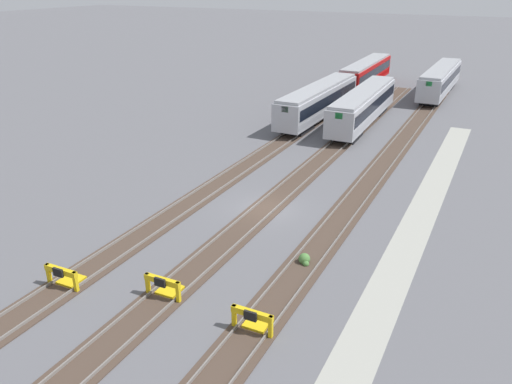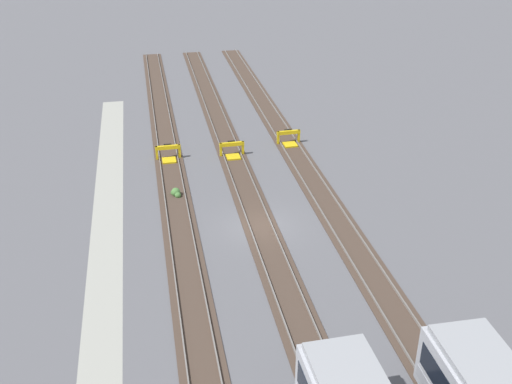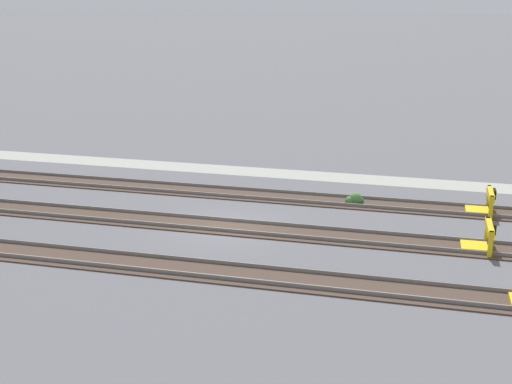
{
  "view_description": "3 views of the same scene",
  "coord_description": "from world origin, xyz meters",
  "px_view_note": "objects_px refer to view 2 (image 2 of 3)",
  "views": [
    {
      "loc": [
        -27.69,
        -13.33,
        14.54
      ],
      "look_at": [
        -1.39,
        0.0,
        1.8
      ],
      "focal_mm": 35.0,
      "sensor_mm": 36.0,
      "label": 1
    },
    {
      "loc": [
        32.39,
        -6.63,
        19.64
      ],
      "look_at": [
        -1.39,
        0.0,
        1.8
      ],
      "focal_mm": 42.0,
      "sensor_mm": 36.0,
      "label": 2
    },
    {
      "loc": [
        -8.92,
        29.56,
        11.09
      ],
      "look_at": [
        -1.39,
        0.0,
        1.8
      ],
      "focal_mm": 50.0,
      "sensor_mm": 36.0,
      "label": 3
    }
  ],
  "objects_px": {
    "bumper_stop_middle_track": "(289,139)",
    "bumper_stop_near_inner_track": "(232,151)",
    "bumper_stop_nearest_track": "(168,154)",
    "weed_clump": "(176,193)"
  },
  "relations": [
    {
      "from": "bumper_stop_nearest_track",
      "to": "bumper_stop_near_inner_track",
      "type": "bearing_deg",
      "value": 86.4
    },
    {
      "from": "bumper_stop_nearest_track",
      "to": "bumper_stop_middle_track",
      "type": "xyz_separation_m",
      "value": [
        -1.26,
        10.16,
        0.0
      ]
    },
    {
      "from": "bumper_stop_middle_track",
      "to": "bumper_stop_near_inner_track",
      "type": "bearing_deg",
      "value": -72.69
    },
    {
      "from": "bumper_stop_nearest_track",
      "to": "bumper_stop_near_inner_track",
      "type": "distance_m",
      "value": 5.09
    },
    {
      "from": "bumper_stop_middle_track",
      "to": "bumper_stop_nearest_track",
      "type": "bearing_deg",
      "value": -82.91
    },
    {
      "from": "bumper_stop_nearest_track",
      "to": "bumper_stop_near_inner_track",
      "type": "height_order",
      "value": "same"
    },
    {
      "from": "bumper_stop_nearest_track",
      "to": "weed_clump",
      "type": "bearing_deg",
      "value": 0.89
    },
    {
      "from": "bumper_stop_nearest_track",
      "to": "bumper_stop_middle_track",
      "type": "height_order",
      "value": "same"
    },
    {
      "from": "bumper_stop_nearest_track",
      "to": "bumper_stop_near_inner_track",
      "type": "relative_size",
      "value": 1.0
    },
    {
      "from": "weed_clump",
      "to": "bumper_stop_near_inner_track",
      "type": "bearing_deg",
      "value": 140.01
    }
  ]
}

